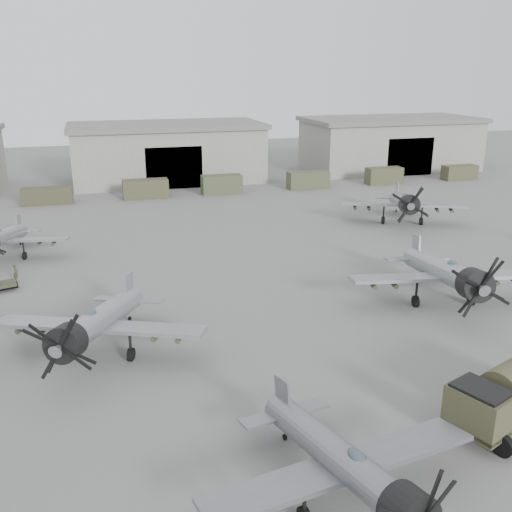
% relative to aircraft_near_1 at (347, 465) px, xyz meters
% --- Properties ---
extents(ground, '(220.00, 220.00, 0.00)m').
position_rel_aircraft_near_1_xyz_m(ground, '(2.98, 9.73, -2.14)').
color(ground, '#575755').
rests_on(ground, ground).
extents(hangar_center, '(29.00, 14.80, 8.70)m').
position_rel_aircraft_near_1_xyz_m(hangar_center, '(2.98, 71.69, 2.23)').
color(hangar_center, '#99998F').
rests_on(hangar_center, ground).
extents(hangar_right, '(29.00, 14.80, 8.70)m').
position_rel_aircraft_near_1_xyz_m(hangar_right, '(40.98, 71.69, 2.23)').
color(hangar_right, '#99998F').
rests_on(hangar_right, ground).
extents(support_truck_2, '(6.24, 2.20, 2.11)m').
position_rel_aircraft_near_1_xyz_m(support_truck_2, '(-14.19, 59.73, -1.08)').
color(support_truck_2, '#3D3D28').
rests_on(support_truck_2, ground).
extents(support_truck_3, '(5.98, 2.20, 2.50)m').
position_rel_aircraft_near_1_xyz_m(support_truck_3, '(-1.71, 59.73, -0.89)').
color(support_truck_3, '#44432C').
rests_on(support_truck_3, ground).
extents(support_truck_4, '(5.53, 2.20, 2.56)m').
position_rel_aircraft_near_1_xyz_m(support_truck_4, '(8.72, 59.73, -0.86)').
color(support_truck_4, '#444B31').
rests_on(support_truck_4, ground).
extents(support_truck_5, '(5.95, 2.20, 2.46)m').
position_rel_aircraft_near_1_xyz_m(support_truck_5, '(21.50, 59.73, -0.91)').
color(support_truck_5, '#444A30').
rests_on(support_truck_5, ground).
extents(support_truck_6, '(5.42, 2.20, 2.46)m').
position_rel_aircraft_near_1_xyz_m(support_truck_6, '(33.70, 59.73, -0.91)').
color(support_truck_6, '#46462E').
rests_on(support_truck_6, ground).
extents(support_truck_7, '(5.37, 2.20, 2.19)m').
position_rel_aircraft_near_1_xyz_m(support_truck_7, '(46.82, 59.73, -1.05)').
color(support_truck_7, '#47452E').
rests_on(support_truck_7, ground).
extents(aircraft_near_1, '(11.85, 10.66, 4.70)m').
position_rel_aircraft_near_1_xyz_m(aircraft_near_1, '(0.00, 0.00, 0.00)').
color(aircraft_near_1, gray).
rests_on(aircraft_near_1, ground).
extents(aircraft_mid_1, '(12.67, 11.47, 5.17)m').
position_rel_aircraft_near_1_xyz_m(aircraft_mid_1, '(-8.97, 15.42, 0.21)').
color(aircraft_mid_1, '#95979D').
rests_on(aircraft_mid_1, ground).
extents(aircraft_mid_2, '(14.13, 12.72, 5.61)m').
position_rel_aircraft_near_1_xyz_m(aircraft_mid_2, '(15.54, 16.64, 0.41)').
color(aircraft_mid_2, '#94989C').
rests_on(aircraft_mid_2, ground).
extents(aircraft_far_0, '(11.62, 10.46, 4.61)m').
position_rel_aircraft_near_1_xyz_m(aircraft_far_0, '(-16.74, 36.95, -0.04)').
color(aircraft_far_0, gray).
rests_on(aircraft_far_0, ground).
extents(aircraft_far_1, '(13.54, 12.26, 5.52)m').
position_rel_aircraft_near_1_xyz_m(aircraft_far_1, '(24.35, 37.99, 0.37)').
color(aircraft_far_1, gray).
rests_on(aircraft_far_1, ground).
extents(ground_crew, '(0.39, 0.59, 1.58)m').
position_rel_aircraft_near_1_xyz_m(ground_crew, '(-15.10, 30.77, -1.35)').
color(ground_crew, '#41402A').
rests_on(ground_crew, ground).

